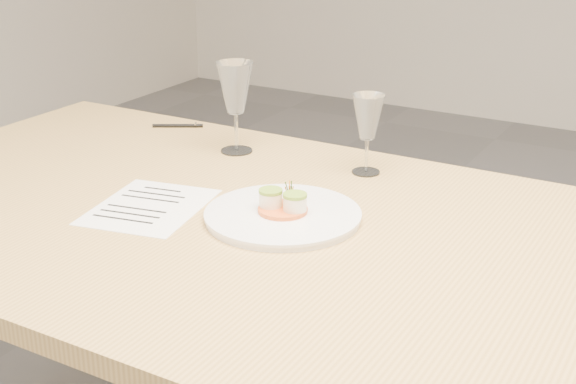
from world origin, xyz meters
The scene contains 6 objects.
dining_table centered at (0.00, 0.00, 0.68)m, with size 2.40×1.00×0.75m.
dinner_plate centered at (-0.24, 0.03, 0.76)m, with size 0.30×0.30×0.08m.
recipe_sheet centered at (-0.51, -0.05, 0.75)m, with size 0.25×0.29×0.00m.
ballpoint_pen centered at (-0.79, 0.42, 0.75)m, with size 0.12×0.08×0.01m.
wine_glass_0 centered at (-0.55, 0.33, 0.90)m, with size 0.09×0.09×0.22m.
wine_glass_1 centered at (-0.21, 0.35, 0.87)m, with size 0.07×0.07×0.18m.
Camera 1 is at (0.48, -1.19, 1.36)m, focal length 50.00 mm.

